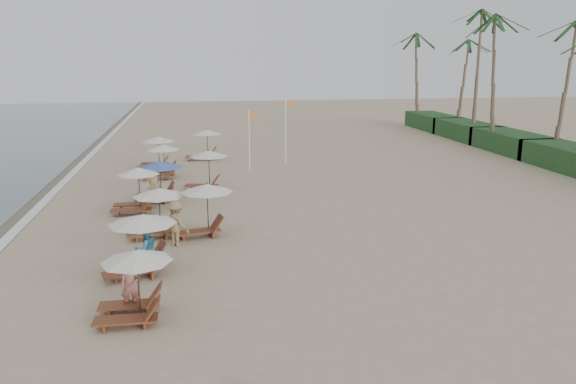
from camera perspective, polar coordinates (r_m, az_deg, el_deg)
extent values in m
plane|color=tan|center=(20.43, 0.25, -7.76)|extent=(160.00, 160.00, 0.00)
cube|color=#6B5E4C|center=(31.06, -26.68, -1.73)|extent=(3.20, 140.00, 0.01)
cube|color=white|center=(30.70, -24.36, -1.64)|extent=(0.50, 140.00, 0.02)
cube|color=#193D1C|center=(42.31, 27.16, 3.07)|extent=(3.20, 8.00, 1.60)
cube|color=#193D1C|center=(48.43, 21.90, 4.74)|extent=(3.20, 8.00, 1.60)
cube|color=#193D1C|center=(54.89, 17.84, 6.01)|extent=(3.20, 8.00, 1.60)
cube|color=#193D1C|center=(61.58, 14.63, 6.98)|extent=(3.20, 8.00, 1.60)
cylinder|color=brown|center=(45.21, 26.00, 9.03)|extent=(0.36, 0.36, 9.80)
cylinder|color=brown|center=(48.58, 20.71, 10.22)|extent=(0.36, 0.36, 10.60)
cylinder|color=brown|center=(53.54, 18.77, 11.04)|extent=(0.36, 0.36, 11.40)
cylinder|color=brown|center=(58.61, 17.04, 10.15)|extent=(0.36, 0.36, 9.00)
cylinder|color=brown|center=(62.56, 13.41, 10.92)|extent=(0.36, 0.36, 9.80)
cylinder|color=black|center=(16.87, -15.04, -9.26)|extent=(0.05, 0.05, 2.05)
cone|color=silver|center=(16.54, -15.24, -6.30)|extent=(2.06, 2.06, 0.35)
cylinder|color=black|center=(20.34, -14.50, -5.22)|extent=(0.05, 0.05, 2.06)
cone|color=silver|center=(20.07, -14.66, -2.70)|extent=(2.39, 2.39, 0.35)
cylinder|color=black|center=(24.44, -12.97, -2.05)|extent=(0.05, 0.05, 1.99)
cone|color=silver|center=(24.22, -13.09, -0.02)|extent=(2.23, 2.23, 0.35)
cylinder|color=black|center=(28.32, -14.96, 0.15)|extent=(0.05, 0.05, 2.15)
cone|color=silver|center=(28.12, -15.08, 2.08)|extent=(2.06, 2.06, 0.35)
cylinder|color=black|center=(30.23, -12.90, 1.03)|extent=(0.05, 0.05, 2.08)
cone|color=#395FAA|center=(30.05, -12.99, 2.78)|extent=(2.35, 2.35, 0.35)
cylinder|color=black|center=(36.07, -12.55, 3.04)|extent=(0.05, 0.05, 2.06)
cone|color=silver|center=(35.92, -12.63, 4.50)|extent=(2.06, 2.06, 0.35)
cylinder|color=black|center=(39.45, -13.08, 3.93)|extent=(0.05, 0.05, 2.10)
cone|color=silver|center=(39.31, -13.15, 5.30)|extent=(2.27, 2.27, 0.35)
cylinder|color=black|center=(24.11, -8.21, -1.85)|extent=(0.05, 0.05, 2.15)
cone|color=silver|center=(23.88, -8.29, 0.41)|extent=(2.24, 2.24, 0.35)
cylinder|color=black|center=(32.70, -8.07, 2.24)|extent=(0.05, 0.05, 2.15)
cone|color=silver|center=(32.53, -8.13, 3.93)|extent=(2.24, 2.24, 0.35)
cylinder|color=black|center=(42.25, -8.24, 4.80)|extent=(0.05, 0.05, 2.15)
cone|color=silver|center=(42.11, -8.28, 6.11)|extent=(2.24, 2.24, 0.35)
imported|color=#A56659|center=(17.55, -15.83, -9.24)|extent=(0.59, 0.40, 1.57)
imported|color=teal|center=(20.47, -14.29, -5.65)|extent=(1.03, 0.96, 1.68)
imported|color=olive|center=(22.88, -11.36, -3.18)|extent=(1.38, 1.32, 1.88)
imported|color=tan|center=(31.15, -13.69, 0.95)|extent=(0.96, 0.90, 1.65)
cylinder|color=silver|center=(37.58, -3.99, 5.31)|extent=(0.08, 0.08, 4.07)
cube|color=orange|center=(37.41, -3.60, 7.80)|extent=(0.55, 0.02, 0.40)
cylinder|color=silver|center=(39.40, -0.24, 6.21)|extent=(0.08, 0.08, 4.74)
cube|color=orange|center=(39.24, 0.16, 9.07)|extent=(0.55, 0.02, 0.40)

